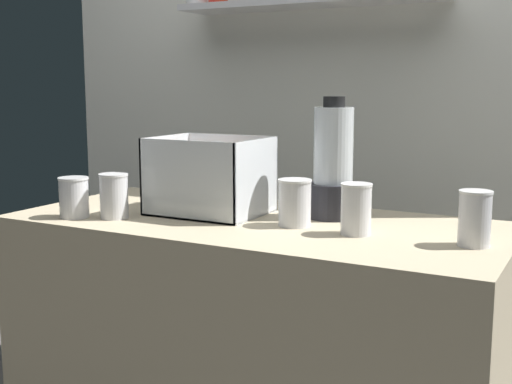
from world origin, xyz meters
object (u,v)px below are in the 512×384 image
at_px(juice_cup_mango_far_left, 74,200).
at_px(juice_cup_pomegranate_left, 114,198).
at_px(blender_pitcher, 333,169).
at_px(juice_cup_mango_middle, 295,206).
at_px(carrot_display_bin, 211,190).
at_px(juice_cup_mango_right, 356,212).
at_px(juice_cup_pomegranate_far_right, 475,222).

relative_size(juice_cup_mango_far_left, juice_cup_pomegranate_left, 0.91).
relative_size(blender_pitcher, juice_cup_mango_middle, 2.72).
relative_size(carrot_display_bin, juice_cup_pomegranate_left, 2.48).
distance_m(carrot_display_bin, juice_cup_mango_right, 0.49).
bearing_deg(juice_cup_mango_right, juice_cup_pomegranate_left, -169.71).
bearing_deg(juice_cup_pomegranate_far_right, blender_pitcher, 158.43).
bearing_deg(carrot_display_bin, juice_cup_pomegranate_far_right, -4.21).
height_order(juice_cup_mango_middle, juice_cup_pomegranate_far_right, juice_cup_pomegranate_far_right).
bearing_deg(juice_cup_mango_right, juice_cup_mango_middle, 172.80).
bearing_deg(juice_cup_pomegranate_left, juice_cup_mango_far_left, -157.29).
bearing_deg(juice_cup_pomegranate_far_right, juice_cup_mango_middle, 178.76).
bearing_deg(juice_cup_pomegranate_far_right, juice_cup_pomegranate_left, -172.00).
xyz_separation_m(juice_cup_pomegranate_left, juice_cup_mango_right, (0.69, 0.12, 0.00)).
bearing_deg(juice_cup_mango_far_left, blender_pitcher, 28.15).
bearing_deg(carrot_display_bin, juice_cup_mango_far_left, -142.63).
distance_m(carrot_display_bin, juice_cup_mango_middle, 0.30).
height_order(juice_cup_pomegranate_left, juice_cup_mango_right, juice_cup_mango_right).
height_order(blender_pitcher, juice_cup_mango_middle, blender_pitcher).
bearing_deg(blender_pitcher, juice_cup_mango_middle, -106.27).
bearing_deg(carrot_display_bin, juice_cup_mango_right, -8.24).
xyz_separation_m(juice_cup_mango_far_left, juice_cup_mango_middle, (0.61, 0.19, 0.00)).
bearing_deg(blender_pitcher, carrot_display_bin, -161.93).
bearing_deg(juice_cup_mango_middle, carrot_display_bin, 171.12).
distance_m(carrot_display_bin, juice_cup_pomegranate_left, 0.28).
xyz_separation_m(blender_pitcher, juice_cup_mango_middle, (-0.05, -0.16, -0.09)).
relative_size(blender_pitcher, juice_cup_mango_right, 2.62).
bearing_deg(blender_pitcher, juice_cup_pomegranate_left, -150.82).
height_order(juice_cup_pomegranate_left, juice_cup_pomegranate_far_right, juice_cup_pomegranate_far_right).
bearing_deg(juice_cup_pomegranate_far_right, juice_cup_mango_far_left, -170.43).
distance_m(juice_cup_mango_right, juice_cup_pomegranate_far_right, 0.29).
height_order(juice_cup_mango_far_left, juice_cup_mango_right, juice_cup_mango_right).
height_order(carrot_display_bin, juice_cup_pomegranate_left, carrot_display_bin).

